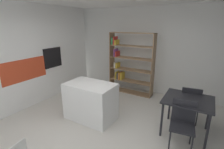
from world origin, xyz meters
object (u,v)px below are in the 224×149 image
kitchen_island (91,101)px  dining_table (188,103)px  dining_chair_far (190,102)px  built_in_oven (53,58)px  dining_chair_near (183,120)px  open_bookshelf (128,63)px

kitchen_island → dining_table: bearing=14.7°
dining_table → dining_chair_far: (0.01, 0.45, -0.16)m
built_in_oven → kitchen_island: built_in_oven is taller
built_in_oven → dining_chair_near: size_ratio=0.69×
open_bookshelf → dining_chair_near: open_bookshelf is taller
kitchen_island → dining_table: kitchen_island is taller
kitchen_island → dining_chair_near: (2.03, 0.09, 0.09)m
kitchen_island → dining_chair_near: size_ratio=1.28×
dining_chair_far → dining_chair_near: (-0.03, -0.90, 0.01)m
dining_table → dining_chair_near: bearing=-91.5°
built_in_oven → kitchen_island: 2.04m
dining_table → dining_chair_far: bearing=88.2°
built_in_oven → dining_chair_far: size_ratio=0.70×
built_in_oven → open_bookshelf: (1.86, 1.41, -0.24)m
open_bookshelf → kitchen_island: bearing=-91.4°
kitchen_island → open_bookshelf: open_bookshelf is taller
dining_table → dining_chair_near: dining_chair_near is taller
kitchen_island → dining_table: (2.05, 0.54, 0.24)m
dining_table → dining_chair_far: size_ratio=1.04×
kitchen_island → dining_chair_near: bearing=2.5°
dining_table → kitchen_island: bearing=-165.3°
dining_chair_far → dining_table: bearing=80.1°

